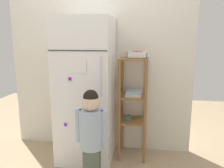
{
  "coord_description": "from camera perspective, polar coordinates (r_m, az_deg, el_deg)",
  "views": [
    {
      "loc": [
        0.62,
        -2.55,
        1.49
      ],
      "look_at": [
        0.22,
        0.02,
        0.96
      ],
      "focal_mm": 36.12,
      "sensor_mm": 36.0,
      "label": 1
    }
  ],
  "objects": [
    {
      "name": "ground_plane",
      "position": [
        3.02,
        -4.39,
        -18.09
      ],
      "size": [
        6.0,
        6.0,
        0.0
      ],
      "primitive_type": "plane",
      "color": "tan"
    },
    {
      "name": "kitchen_wall_back",
      "position": [
        2.99,
        -3.18,
        4.27
      ],
      "size": [
        2.41,
        0.03,
        2.23
      ],
      "primitive_type": "cube",
      "color": "silver",
      "rests_on": "ground"
    },
    {
      "name": "refrigerator",
      "position": [
        2.75,
        -6.63,
        -1.76
      ],
      "size": [
        0.65,
        0.64,
        1.73
      ],
      "color": "white",
      "rests_on": "ground"
    },
    {
      "name": "child_standing",
      "position": [
        2.29,
        -5.25,
        -11.22
      ],
      "size": [
        0.33,
        0.24,
        1.01
      ],
      "color": "#505E50",
      "rests_on": "ground"
    },
    {
      "name": "pantry_shelf_unit",
      "position": [
        2.8,
        5.32,
        -4.12
      ],
      "size": [
        0.34,
        0.36,
        1.26
      ],
      "color": "olive",
      "rests_on": "ground"
    },
    {
      "name": "fruit_bin",
      "position": [
        2.71,
        6.38,
        7.39
      ],
      "size": [
        0.23,
        0.15,
        0.08
      ],
      "color": "white",
      "rests_on": "pantry_shelf_unit"
    }
  ]
}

